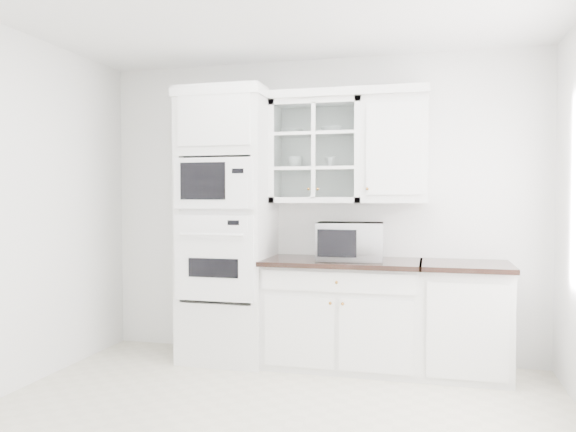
# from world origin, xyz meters

# --- Properties ---
(ground) EXTENTS (4.00, 3.50, 0.01)m
(ground) POSITION_xyz_m (0.00, 0.00, 0.01)
(ground) COLOR beige
(ground) RESTS_ON ground
(room_shell) EXTENTS (4.00, 3.50, 2.70)m
(room_shell) POSITION_xyz_m (0.00, 0.43, 1.78)
(room_shell) COLOR white
(room_shell) RESTS_ON ground
(oven_column) EXTENTS (0.76, 0.68, 2.40)m
(oven_column) POSITION_xyz_m (-0.75, 1.42, 1.20)
(oven_column) COLOR silver
(oven_column) RESTS_ON ground
(base_cabinet_run) EXTENTS (1.32, 0.67, 0.92)m
(base_cabinet_run) POSITION_xyz_m (0.28, 1.45, 0.46)
(base_cabinet_run) COLOR silver
(base_cabinet_run) RESTS_ON ground
(extra_base_cabinet) EXTENTS (0.72, 0.67, 0.92)m
(extra_base_cabinet) POSITION_xyz_m (1.28, 1.45, 0.46)
(extra_base_cabinet) COLOR silver
(extra_base_cabinet) RESTS_ON ground
(upper_cabinet_glass) EXTENTS (0.80, 0.33, 0.90)m
(upper_cabinet_glass) POSITION_xyz_m (0.03, 1.58, 1.85)
(upper_cabinet_glass) COLOR silver
(upper_cabinet_glass) RESTS_ON room_shell
(upper_cabinet_solid) EXTENTS (0.55, 0.33, 0.90)m
(upper_cabinet_solid) POSITION_xyz_m (0.71, 1.58, 1.85)
(upper_cabinet_solid) COLOR silver
(upper_cabinet_solid) RESTS_ON room_shell
(crown_molding) EXTENTS (2.14, 0.38, 0.07)m
(crown_molding) POSITION_xyz_m (-0.07, 1.56, 2.33)
(crown_molding) COLOR white
(crown_molding) RESTS_ON room_shell
(countertop_microwave) EXTENTS (0.58, 0.49, 0.32)m
(countertop_microwave) POSITION_xyz_m (0.35, 1.41, 1.08)
(countertop_microwave) COLOR white
(countertop_microwave) RESTS_ON base_cabinet_run
(bowl_a) EXTENTS (0.21, 0.21, 0.05)m
(bowl_a) POSITION_xyz_m (-0.20, 1.59, 2.03)
(bowl_a) COLOR white
(bowl_a) RESTS_ON upper_cabinet_glass
(bowl_b) EXTENTS (0.22, 0.22, 0.06)m
(bowl_b) POSITION_xyz_m (0.16, 1.59, 2.04)
(bowl_b) COLOR white
(bowl_b) RESTS_ON upper_cabinet_glass
(cup_a) EXTENTS (0.13, 0.13, 0.10)m
(cup_a) POSITION_xyz_m (-0.17, 1.58, 1.76)
(cup_a) COLOR white
(cup_a) RESTS_ON upper_cabinet_glass
(cup_b) EXTENTS (0.12, 0.12, 0.09)m
(cup_b) POSITION_xyz_m (0.15, 1.59, 1.76)
(cup_b) COLOR white
(cup_b) RESTS_ON upper_cabinet_glass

